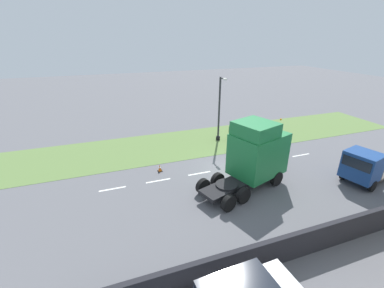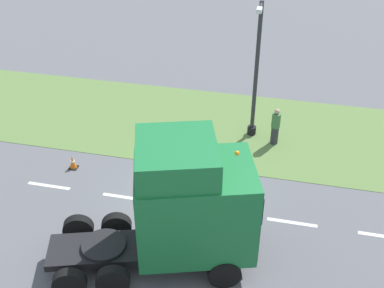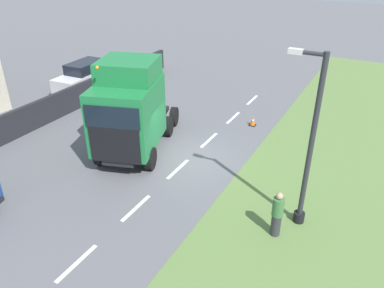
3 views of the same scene
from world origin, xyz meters
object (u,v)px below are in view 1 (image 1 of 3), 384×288
at_px(lorry_cab, 255,154).
at_px(lamp_post, 219,113).
at_px(pedestrian, 231,133).
at_px(traffic_cone_lead, 160,168).
at_px(flatbed_truck, 364,167).

relative_size(lorry_cab, lamp_post, 1.09).
xyz_separation_m(lamp_post, pedestrian, (0.49, 1.08, -1.92)).
relative_size(lorry_cab, traffic_cone_lead, 11.70).
xyz_separation_m(lorry_cab, traffic_cone_lead, (-3.91, -5.82, -2.01)).
bearing_deg(lorry_cab, traffic_cone_lead, -141.69).
distance_m(lorry_cab, traffic_cone_lead, 7.30).
distance_m(lorry_cab, flatbed_truck, 7.71).
height_order(flatbed_truck, traffic_cone_lead, flatbed_truck).
distance_m(flatbed_truck, traffic_cone_lead, 14.59).
relative_size(flatbed_truck, traffic_cone_lead, 9.39).
bearing_deg(lamp_post, lorry_cab, -7.99).
bearing_deg(traffic_cone_lead, flatbed_truck, 63.49).
xyz_separation_m(lorry_cab, lamp_post, (-8.19, 1.15, 0.49)).
height_order(lorry_cab, flatbed_truck, lorry_cab).
bearing_deg(lamp_post, traffic_cone_lead, -58.44).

